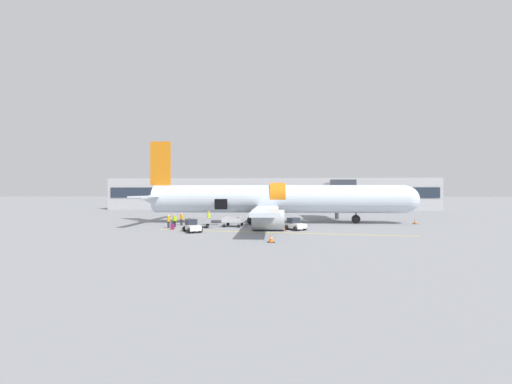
{
  "coord_description": "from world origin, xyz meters",
  "views": [
    {
      "loc": [
        0.61,
        -36.33,
        4.33
      ],
      "look_at": [
        -1.64,
        4.78,
        4.3
      ],
      "focal_mm": 22.0,
      "sensor_mm": 36.0,
      "label": 1
    }
  ],
  "objects_px": {
    "ground_crew_driver": "(169,221)",
    "baggage_cart_queued": "(234,222)",
    "ground_crew_loader_a": "(182,219)",
    "ground_crew_loader_b": "(175,220)",
    "ground_crew_supervisor": "(209,218)",
    "baggage_cart_loading": "(199,223)",
    "suitcase_on_tarmac_upright": "(172,227)",
    "baggage_tug_lead": "(295,225)",
    "baggage_tug_mid": "(192,226)",
    "airplane": "(274,200)"
  },
  "relations": [
    {
      "from": "ground_crew_driver",
      "to": "baggage_cart_queued",
      "type": "bearing_deg",
      "value": 12.44
    },
    {
      "from": "ground_crew_loader_a",
      "to": "ground_crew_loader_b",
      "type": "distance_m",
      "value": 2.01
    },
    {
      "from": "ground_crew_supervisor",
      "to": "baggage_cart_loading",
      "type": "bearing_deg",
      "value": -102.25
    },
    {
      "from": "ground_crew_driver",
      "to": "suitcase_on_tarmac_upright",
      "type": "xyz_separation_m",
      "value": [
        1.06,
        -1.79,
        -0.47
      ]
    },
    {
      "from": "ground_crew_supervisor",
      "to": "baggage_tug_lead",
      "type": "bearing_deg",
      "value": -23.03
    },
    {
      "from": "suitcase_on_tarmac_upright",
      "to": "baggage_tug_mid",
      "type": "bearing_deg",
      "value": -33.36
    },
    {
      "from": "baggage_cart_queued",
      "to": "ground_crew_driver",
      "type": "xyz_separation_m",
      "value": [
        -7.73,
        -1.71,
        0.24
      ]
    },
    {
      "from": "baggage_cart_loading",
      "to": "ground_crew_supervisor",
      "type": "bearing_deg",
      "value": 77.75
    },
    {
      "from": "baggage_tug_mid",
      "to": "ground_crew_loader_b",
      "type": "xyz_separation_m",
      "value": [
        -3.35,
        4.52,
        0.24
      ]
    },
    {
      "from": "baggage_cart_loading",
      "to": "ground_crew_supervisor",
      "type": "distance_m",
      "value": 3.01
    },
    {
      "from": "baggage_tug_mid",
      "to": "ground_crew_loader_a",
      "type": "height_order",
      "value": "ground_crew_loader_a"
    },
    {
      "from": "suitcase_on_tarmac_upright",
      "to": "ground_crew_loader_b",
      "type": "bearing_deg",
      "value": 102.76
    },
    {
      "from": "baggage_tug_mid",
      "to": "suitcase_on_tarmac_upright",
      "type": "xyz_separation_m",
      "value": [
        -2.73,
        1.8,
        -0.23
      ]
    },
    {
      "from": "ground_crew_loader_b",
      "to": "baggage_cart_queued",
      "type": "bearing_deg",
      "value": 6.08
    },
    {
      "from": "airplane",
      "to": "suitcase_on_tarmac_upright",
      "type": "bearing_deg",
      "value": -144.31
    },
    {
      "from": "baggage_cart_loading",
      "to": "suitcase_on_tarmac_upright",
      "type": "height_order",
      "value": "baggage_cart_loading"
    },
    {
      "from": "airplane",
      "to": "ground_crew_driver",
      "type": "height_order",
      "value": "airplane"
    },
    {
      "from": "airplane",
      "to": "baggage_cart_loading",
      "type": "xyz_separation_m",
      "value": [
        -9.13,
        -6.03,
        -2.67
      ]
    },
    {
      "from": "baggage_tug_mid",
      "to": "suitcase_on_tarmac_upright",
      "type": "relative_size",
      "value": 3.78
    },
    {
      "from": "baggage_tug_mid",
      "to": "airplane",
      "type": "bearing_deg",
      "value": 48.8
    },
    {
      "from": "baggage_tug_lead",
      "to": "ground_crew_loader_b",
      "type": "bearing_deg",
      "value": 171.71
    },
    {
      "from": "ground_crew_loader_b",
      "to": "suitcase_on_tarmac_upright",
      "type": "relative_size",
      "value": 1.92
    },
    {
      "from": "airplane",
      "to": "baggage_tug_mid",
      "type": "relative_size",
      "value": 12.5
    },
    {
      "from": "baggage_tug_mid",
      "to": "ground_crew_supervisor",
      "type": "distance_m",
      "value": 7.03
    },
    {
      "from": "airplane",
      "to": "ground_crew_driver",
      "type": "distance_m",
      "value": 14.45
    },
    {
      "from": "ground_crew_loader_b",
      "to": "baggage_cart_loading",
      "type": "bearing_deg",
      "value": -7.73
    },
    {
      "from": "ground_crew_supervisor",
      "to": "suitcase_on_tarmac_upright",
      "type": "height_order",
      "value": "ground_crew_supervisor"
    },
    {
      "from": "baggage_tug_mid",
      "to": "baggage_cart_loading",
      "type": "relative_size",
      "value": 0.76
    },
    {
      "from": "baggage_tug_lead",
      "to": "baggage_cart_queued",
      "type": "relative_size",
      "value": 0.74
    },
    {
      "from": "baggage_tug_mid",
      "to": "baggage_cart_queued",
      "type": "relative_size",
      "value": 0.86
    },
    {
      "from": "baggage_tug_mid",
      "to": "ground_crew_supervisor",
      "type": "xyz_separation_m",
      "value": [
        0.37,
        7.01,
        0.39
      ]
    },
    {
      "from": "baggage_tug_lead",
      "to": "baggage_cart_loading",
      "type": "relative_size",
      "value": 0.66
    },
    {
      "from": "ground_crew_loader_a",
      "to": "suitcase_on_tarmac_upright",
      "type": "height_order",
      "value": "ground_crew_loader_a"
    },
    {
      "from": "airplane",
      "to": "ground_crew_loader_a",
      "type": "bearing_deg",
      "value": -163.11
    },
    {
      "from": "ground_crew_loader_a",
      "to": "baggage_cart_queued",
      "type": "bearing_deg",
      "value": -9.8
    },
    {
      "from": "airplane",
      "to": "ground_crew_driver",
      "type": "bearing_deg",
      "value": -152.68
    },
    {
      "from": "baggage_tug_lead",
      "to": "ground_crew_supervisor",
      "type": "height_order",
      "value": "ground_crew_supervisor"
    },
    {
      "from": "ground_crew_loader_b",
      "to": "suitcase_on_tarmac_upright",
      "type": "height_order",
      "value": "ground_crew_loader_b"
    },
    {
      "from": "baggage_tug_mid",
      "to": "ground_crew_supervisor",
      "type": "relative_size",
      "value": 1.68
    },
    {
      "from": "baggage_cart_queued",
      "to": "ground_crew_driver",
      "type": "distance_m",
      "value": 7.92
    },
    {
      "from": "ground_crew_driver",
      "to": "suitcase_on_tarmac_upright",
      "type": "relative_size",
      "value": 1.93
    },
    {
      "from": "baggage_cart_queued",
      "to": "suitcase_on_tarmac_upright",
      "type": "xyz_separation_m",
      "value": [
        -6.67,
        -3.5,
        -0.23
      ]
    },
    {
      "from": "airplane",
      "to": "baggage_cart_queued",
      "type": "relative_size",
      "value": 10.74
    },
    {
      "from": "baggage_cart_loading",
      "to": "airplane",
      "type": "bearing_deg",
      "value": 33.45
    },
    {
      "from": "baggage_tug_lead",
      "to": "ground_crew_supervisor",
      "type": "bearing_deg",
      "value": 156.97
    },
    {
      "from": "airplane",
      "to": "baggage_tug_lead",
      "type": "bearing_deg",
      "value": -73.0
    },
    {
      "from": "ground_crew_driver",
      "to": "baggage_tug_lead",
      "type": "bearing_deg",
      "value": -4.55
    },
    {
      "from": "airplane",
      "to": "baggage_tug_lead",
      "type": "relative_size",
      "value": 14.43
    },
    {
      "from": "ground_crew_supervisor",
      "to": "ground_crew_driver",
      "type": "bearing_deg",
      "value": -140.58
    },
    {
      "from": "baggage_cart_loading",
      "to": "ground_crew_driver",
      "type": "xyz_separation_m",
      "value": [
        -3.53,
        -0.51,
        0.29
      ]
    }
  ]
}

